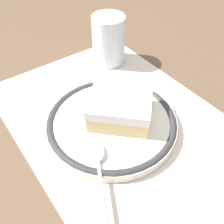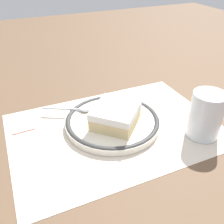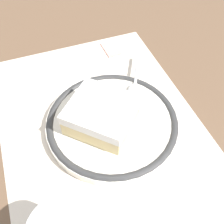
{
  "view_description": "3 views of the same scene",
  "coord_description": "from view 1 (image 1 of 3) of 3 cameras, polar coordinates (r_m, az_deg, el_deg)",
  "views": [
    {
      "loc": [
        -0.24,
        0.2,
        0.34
      ],
      "look_at": [
        -0.0,
        0.02,
        0.04
      ],
      "focal_mm": 42.47,
      "sensor_mm": 36.0,
      "label": 1
    },
    {
      "loc": [
        -0.19,
        -0.42,
        0.35
      ],
      "look_at": [
        -0.0,
        0.02,
        0.04
      ],
      "focal_mm": 40.39,
      "sensor_mm": 36.0,
      "label": 2
    },
    {
      "loc": [
        0.25,
        -0.08,
        0.37
      ],
      "look_at": [
        -0.0,
        0.02,
        0.04
      ],
      "focal_mm": 42.93,
      "sensor_mm": 36.0,
      "label": 3
    }
  ],
  "objects": [
    {
      "name": "placemat",
      "position": [
        0.46,
        1.71,
        -2.19
      ],
      "size": [
        0.46,
        0.32,
        0.0
      ],
      "primitive_type": "cube",
      "color": "beige",
      "rests_on": "ground_plane"
    },
    {
      "name": "cake_slice",
      "position": [
        0.43,
        1.37,
        1.15
      ],
      "size": [
        0.13,
        0.13,
        0.04
      ],
      "color": "beige",
      "rests_on": "plate"
    },
    {
      "name": "spoon",
      "position": [
        0.38,
        -2.94,
        -10.45
      ],
      "size": [
        0.12,
        0.07,
        0.01
      ],
      "color": "silver",
      "rests_on": "plate"
    },
    {
      "name": "plate",
      "position": [
        0.44,
        -0.0,
        -2.35
      ],
      "size": [
        0.22,
        0.22,
        0.02
      ],
      "color": "silver",
      "rests_on": "placemat"
    },
    {
      "name": "cup",
      "position": [
        0.58,
        -0.74,
        14.68
      ],
      "size": [
        0.07,
        0.07,
        0.1
      ],
      "color": "silver",
      "rests_on": "placemat"
    },
    {
      "name": "ground_plane",
      "position": [
        0.46,
        1.71,
        -2.25
      ],
      "size": [
        2.4,
        2.4,
        0.0
      ],
      "primitive_type": "plane",
      "color": "brown"
    }
  ]
}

